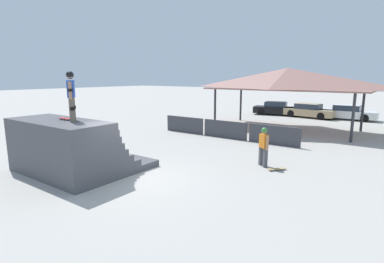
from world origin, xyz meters
The scene contains 11 objects.
ground_plane centered at (0.00, 0.00, 0.00)m, with size 160.00×160.00×0.00m, color #ADA8A0.
quarter_pipe_ramp centered at (-2.56, -0.73, 0.91)m, with size 4.55×3.94×2.10m.
skater_on_deck centered at (-1.90, -0.89, 3.13)m, with size 0.70×0.60×1.79m.
skateboard_on_deck centered at (-2.30, -0.88, 2.16)m, with size 0.81×0.29×0.09m.
bystander_walking centered at (3.26, 4.43, 0.96)m, with size 0.57×0.48×1.64m.
skateboard_on_ground centered at (3.94, 4.21, 0.06)m, with size 0.63×0.73×0.09m.
barrier_fence centered at (-0.94, 8.59, 0.53)m, with size 9.06×0.12×1.05m.
pavilion_shelter centered at (0.95, 13.80, 3.52)m, with size 10.68×4.89×4.27m.
parked_car_black centered at (-2.39, 21.18, 0.60)m, with size 4.55×2.46×1.27m.
parked_car_tan centered at (0.69, 21.05, 0.60)m, with size 4.68×2.32×1.27m.
parked_car_white centered at (3.77, 21.66, 0.60)m, with size 4.46×1.74×1.27m.
Camera 1 is at (7.93, -7.09, 3.71)m, focal length 28.00 mm.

